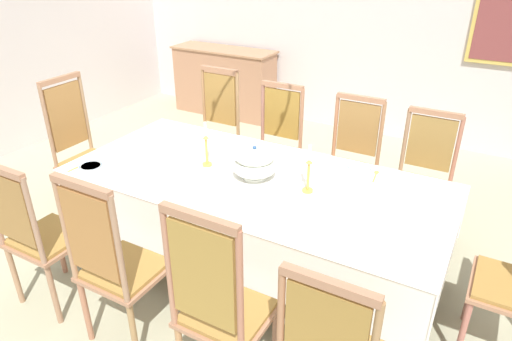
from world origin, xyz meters
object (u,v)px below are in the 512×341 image
object	(u,v)px
chair_north_b	(275,143)
chair_north_d	(422,177)
chair_south_a	(38,233)
chair_north_a	(214,128)
chair_south_b	(114,262)
spoon_primary	(376,174)
bowl_near_left	(359,169)
dining_table	(255,187)
sideboard	(224,82)
soup_tureen	(254,162)
chair_north_c	(350,160)
chair_south_c	(219,305)
candlestick_east	(308,174)
candlestick_west	(206,149)
chair_head_west	(82,148)
bowl_near_right	(91,167)
spoon_secondary	(83,164)

from	to	relation	value
chair_north_b	chair_north_d	xyz separation A→B (m)	(1.30, -0.00, -0.01)
chair_south_a	chair_north_b	xyz separation A→B (m)	(0.66, 1.98, 0.00)
chair_north_a	chair_north_d	distance (m)	1.96
chair_south_b	spoon_primary	size ratio (longest dim) A/B	6.50
chair_south_b	bowl_near_left	bearing A→B (deg)	56.47
dining_table	chair_north_a	bearing A→B (deg)	135.38
chair_north_a	bowl_near_left	size ratio (longest dim) A/B	6.57
chair_south_a	sideboard	world-z (taller)	chair_south_a
chair_north_b	soup_tureen	bearing A→B (deg)	109.10
chair_north_c	bowl_near_left	world-z (taller)	chair_north_c
chair_south_c	chair_north_d	size ratio (longest dim) A/B	1.12
dining_table	candlestick_east	bearing A→B (deg)	0.00
chair_south_c	chair_south_b	bearing A→B (deg)	179.83
candlestick_west	bowl_near_left	size ratio (longest dim) A/B	1.91
chair_north_b	candlestick_east	xyz separation A→B (m)	(0.74, -0.99, 0.32)
chair_north_c	candlestick_east	xyz separation A→B (m)	(0.03, -0.99, 0.32)
chair_north_b	chair_south_c	xyz separation A→B (m)	(0.71, -1.99, 0.03)
sideboard	spoon_primary	bearing A→B (deg)	139.80
chair_north_a	chair_south_c	world-z (taller)	chair_south_c
chair_north_b	bowl_near_left	world-z (taller)	chair_north_b
chair_south_b	chair_head_west	world-z (taller)	chair_head_west
bowl_near_left	spoon_primary	bearing A→B (deg)	13.06
bowl_near_right	spoon_secondary	distance (m)	0.11
dining_table	spoon_primary	distance (m)	0.85
chair_north_b	candlestick_west	distance (m)	1.04
chair_south_c	chair_north_d	xyz separation A→B (m)	(0.59, 1.99, -0.04)
chair_south_a	bowl_near_right	distance (m)	0.57
chair_north_d	chair_head_west	distance (m)	2.83
spoon_secondary	sideboard	bearing A→B (deg)	109.16
dining_table	chair_head_west	bearing A→B (deg)	180.00
soup_tureen	bowl_near_left	size ratio (longest dim) A/B	1.73
chair_south_a	candlestick_east	bearing A→B (deg)	35.29
chair_north_d	candlestick_east	xyz separation A→B (m)	(-0.56, -0.99, 0.33)
chair_north_b	sideboard	xyz separation A→B (m)	(-1.70, 1.79, -0.11)
chair_north_a	chair_south_c	size ratio (longest dim) A/B	0.96
chair_south_b	soup_tureen	bearing A→B (deg)	70.98
chair_south_b	chair_north_c	distance (m)	2.11
soup_tureen	chair_north_b	bearing A→B (deg)	109.10
chair_south_a	chair_north_a	bearing A→B (deg)	90.00
chair_south_a	chair_head_west	distance (m)	1.21
chair_south_b	candlestick_west	size ratio (longest dim) A/B	3.48
chair_south_b	chair_north_d	size ratio (longest dim) A/B	1.09
chair_north_d	spoon_primary	world-z (taller)	chair_north_d
dining_table	bowl_near_right	world-z (taller)	bowl_near_right
chair_north_a	chair_south_c	xyz separation A→B (m)	(1.37, -1.99, 0.02)
chair_head_west	spoon_secondary	size ratio (longest dim) A/B	6.82
sideboard	chair_south_a	bearing A→B (deg)	105.37
chair_south_b	chair_north_c	bearing A→B (deg)	70.36
chair_south_b	bowl_near_right	xyz separation A→B (m)	(-0.72, 0.53, 0.19)
chair_south_b	chair_north_b	world-z (taller)	chair_south_b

